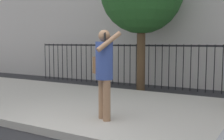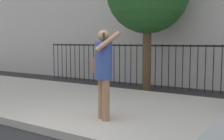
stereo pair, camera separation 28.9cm
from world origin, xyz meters
name	(u,v)px [view 1 (the left image)]	position (x,y,z in m)	size (l,w,h in m)	color
sidewalk	(124,109)	(0.00, 2.20, 0.07)	(28.00, 4.40, 0.15)	#B2ADA3
iron_fence	(173,61)	(0.00, 5.90, 1.02)	(12.03, 0.04, 1.60)	black
pedestrian_on_phone	(104,68)	(0.17, 1.02, 1.18)	(0.72, 0.63, 1.77)	#936B4C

